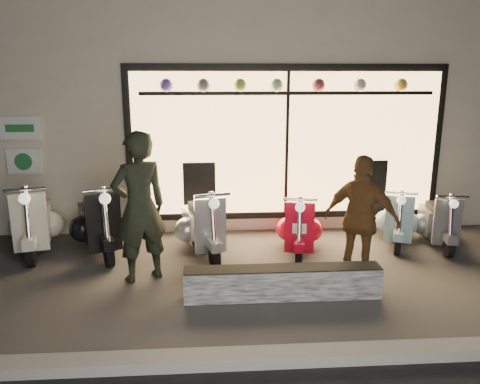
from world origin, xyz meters
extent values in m
plane|color=#383533|center=(0.00, 0.00, 0.00)|extent=(40.00, 40.00, 0.00)
cube|color=slate|center=(0.00, -2.00, 0.06)|extent=(40.00, 0.25, 0.12)
cube|color=beige|center=(0.00, 5.00, 2.00)|extent=(10.00, 6.00, 4.00)
cube|color=black|center=(0.00, 5.00, 4.10)|extent=(10.20, 6.20, 0.20)
cube|color=black|center=(0.80, 1.98, 1.55)|extent=(5.45, 0.06, 2.65)
cube|color=#FFBF6B|center=(0.80, 1.94, 1.55)|extent=(5.20, 0.04, 2.40)
cube|color=black|center=(0.80, 1.90, 2.40)|extent=(4.90, 0.06, 0.06)
cube|color=white|center=(-3.60, 1.96, 1.85)|extent=(0.65, 0.04, 0.38)
cube|color=white|center=(-3.60, 1.96, 1.30)|extent=(0.55, 0.04, 0.42)
cube|color=black|center=(0.35, -0.65, 0.20)|extent=(2.42, 0.28, 0.40)
cylinder|color=black|center=(-0.47, 0.35, 0.17)|extent=(0.18, 0.36, 0.34)
cylinder|color=black|center=(-0.72, 1.32, 0.17)|extent=(0.20, 0.36, 0.34)
cube|color=#B1B1B6|center=(-0.53, 0.55, 0.56)|extent=(0.46, 0.18, 0.82)
cube|color=#B1B1B6|center=(-0.70, 1.22, 0.38)|extent=(0.58, 0.79, 0.46)
cube|color=black|center=(-0.67, 1.13, 0.66)|extent=(0.41, 0.61, 0.12)
sphere|color=#FFF2CC|center=(-0.47, 0.34, 0.95)|extent=(0.18, 0.18, 0.15)
cylinder|color=black|center=(0.74, 0.31, 0.16)|extent=(0.15, 0.33, 0.32)
cylinder|color=black|center=(0.92, 1.23, 0.16)|extent=(0.17, 0.33, 0.32)
cube|color=red|center=(0.77, 0.50, 0.52)|extent=(0.43, 0.15, 0.77)
cube|color=red|center=(0.90, 1.13, 0.35)|extent=(0.51, 0.72, 0.43)
cube|color=black|center=(0.88, 1.04, 0.62)|extent=(0.36, 0.56, 0.11)
sphere|color=#FFF2CC|center=(0.73, 0.30, 0.89)|extent=(0.16, 0.16, 0.14)
cylinder|color=black|center=(-1.99, 0.49, 0.18)|extent=(0.24, 0.38, 0.36)
cylinder|color=black|center=(-2.39, 1.48, 0.18)|extent=(0.26, 0.39, 0.36)
cube|color=black|center=(-2.07, 0.70, 0.60)|extent=(0.48, 0.25, 0.88)
cube|color=black|center=(-2.35, 1.38, 0.41)|extent=(0.70, 0.86, 0.49)
cube|color=black|center=(-2.31, 1.28, 0.71)|extent=(0.50, 0.67, 0.13)
sphere|color=#FFF2CC|center=(-1.99, 0.48, 1.02)|extent=(0.21, 0.21, 0.16)
cylinder|color=black|center=(-3.11, 0.56, 0.18)|extent=(0.19, 0.38, 0.36)
cylinder|color=black|center=(-3.36, 1.60, 0.18)|extent=(0.21, 0.38, 0.36)
cube|color=beige|center=(-3.16, 0.78, 0.60)|extent=(0.50, 0.19, 0.88)
cube|color=beige|center=(-3.34, 1.50, 0.41)|extent=(0.61, 0.84, 0.49)
cube|color=black|center=(-3.31, 1.40, 0.71)|extent=(0.43, 0.65, 0.13)
sphere|color=#FFF2CC|center=(-3.11, 0.55, 1.02)|extent=(0.19, 0.19, 0.16)
cylinder|color=black|center=(2.34, 0.66, 0.16)|extent=(0.19, 0.32, 0.31)
cylinder|color=black|center=(2.66, 1.52, 0.16)|extent=(0.21, 0.33, 0.31)
cube|color=#7EA9B3|center=(2.41, 0.84, 0.51)|extent=(0.42, 0.21, 0.75)
cube|color=#7EA9B3|center=(2.63, 1.43, 0.35)|extent=(0.58, 0.73, 0.42)
cube|color=black|center=(2.60, 1.34, 0.60)|extent=(0.42, 0.57, 0.11)
sphere|color=#FFF2CC|center=(2.33, 0.65, 0.87)|extent=(0.18, 0.18, 0.14)
cylinder|color=black|center=(3.07, 0.50, 0.15)|extent=(0.14, 0.31, 0.30)
cylinder|color=black|center=(3.22, 1.37, 0.15)|extent=(0.16, 0.32, 0.30)
cube|color=#5C5E64|center=(3.10, 0.68, 0.50)|extent=(0.41, 0.13, 0.73)
cube|color=#5C5E64|center=(3.20, 1.28, 0.34)|extent=(0.47, 0.68, 0.41)
cube|color=black|center=(3.19, 1.20, 0.59)|extent=(0.33, 0.53, 0.11)
sphere|color=#FFF2CC|center=(3.07, 0.49, 0.84)|extent=(0.15, 0.15, 0.13)
imported|color=black|center=(-1.45, 0.03, 1.01)|extent=(0.87, 0.77, 2.01)
imported|color=brown|center=(1.45, -0.20, 0.85)|extent=(1.06, 0.90, 1.70)
camera|label=1|loc=(-0.54, -5.93, 2.67)|focal=35.00mm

